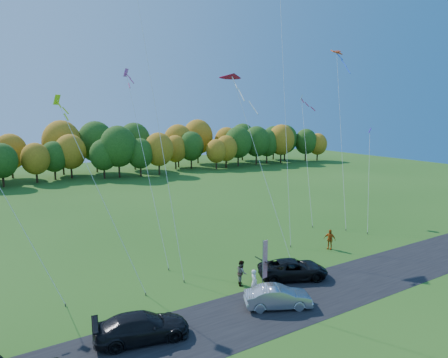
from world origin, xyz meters
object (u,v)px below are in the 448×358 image
black_suv (293,269)px  person_east (330,239)px  feather_flag (265,259)px  silver_sedan (278,297)px

black_suv → person_east: bearing=-43.5°
feather_flag → black_suv: bearing=6.9°
silver_sedan → feather_flag: (0.90, 2.67, 1.58)m
black_suv → silver_sedan: size_ratio=1.22×
black_suv → feather_flag: (-3.10, -0.38, 1.56)m
feather_flag → silver_sedan: bearing=-108.6°
person_east → feather_flag: (-10.50, -3.64, 1.35)m
black_suv → person_east: (7.40, 3.26, 0.21)m
silver_sedan → person_east: person_east is taller
silver_sedan → feather_flag: 3.23m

